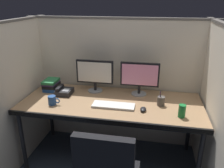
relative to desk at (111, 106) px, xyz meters
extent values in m
cube|color=beige|center=(0.00, 0.46, 0.08)|extent=(2.20, 0.05, 1.55)
cube|color=#605B56|center=(0.00, 0.46, 0.87)|extent=(2.21, 0.06, 0.02)
cube|color=beige|center=(-0.99, -0.09, 0.08)|extent=(0.05, 1.40, 1.55)
cube|color=#605B56|center=(-0.99, -0.09, 0.87)|extent=(0.06, 1.41, 0.02)
cube|color=beige|center=(0.99, -0.09, 0.08)|extent=(0.05, 1.40, 1.55)
cube|color=#997551|center=(0.00, 0.01, 0.03)|extent=(1.90, 0.80, 0.04)
cube|color=black|center=(0.00, -0.38, 0.03)|extent=(1.90, 0.02, 0.05)
cylinder|color=black|center=(-0.89, -0.33, -0.34)|extent=(0.04, 0.04, 0.70)
cylinder|color=black|center=(0.89, -0.33, -0.34)|extent=(0.04, 0.04, 0.70)
cylinder|color=black|center=(-0.89, 0.35, -0.34)|extent=(0.04, 0.04, 0.70)
cylinder|color=black|center=(0.89, 0.35, -0.34)|extent=(0.04, 0.04, 0.70)
cylinder|color=gray|center=(-0.24, 0.26, 0.06)|extent=(0.17, 0.17, 0.01)
cylinder|color=black|center=(-0.24, 0.26, 0.11)|extent=(0.03, 0.03, 0.09)
cube|color=black|center=(-0.24, 0.26, 0.29)|extent=(0.43, 0.03, 0.27)
cube|color=silver|center=(-0.24, 0.24, 0.29)|extent=(0.39, 0.01, 0.23)
cylinder|color=gray|center=(0.28, 0.26, 0.06)|extent=(0.17, 0.17, 0.01)
cylinder|color=black|center=(0.28, 0.26, 0.11)|extent=(0.03, 0.03, 0.09)
cube|color=black|center=(0.28, 0.26, 0.29)|extent=(0.43, 0.03, 0.27)
cube|color=pink|center=(0.28, 0.24, 0.29)|extent=(0.39, 0.01, 0.23)
cube|color=silver|center=(0.05, -0.10, 0.06)|extent=(0.43, 0.15, 0.02)
ellipsoid|color=black|center=(0.35, -0.14, 0.07)|extent=(0.06, 0.10, 0.03)
cylinder|color=#59595B|center=(0.35, -0.12, 0.08)|extent=(0.01, 0.01, 0.01)
cube|color=black|center=(-0.56, 0.11, 0.08)|extent=(0.17, 0.19, 0.06)
cube|color=black|center=(-0.62, 0.11, 0.12)|extent=(0.04, 0.17, 0.03)
cube|color=gray|center=(-0.54, 0.10, 0.11)|extent=(0.07, 0.09, 0.00)
cylinder|color=#4C4742|center=(0.52, 0.02, 0.10)|extent=(0.08, 0.08, 0.09)
cylinder|color=red|center=(0.51, 0.02, 0.13)|extent=(0.01, 0.01, 0.14)
cylinder|color=#263FB2|center=(0.50, 0.03, 0.13)|extent=(0.01, 0.01, 0.14)
cylinder|color=black|center=(0.51, 0.01, 0.14)|extent=(0.01, 0.01, 0.15)
cylinder|color=#264C8C|center=(-0.58, -0.17, 0.10)|extent=(0.08, 0.08, 0.09)
torus|color=#264C8C|center=(-0.53, -0.17, 0.10)|extent=(0.06, 0.01, 0.06)
cylinder|color=#197233|center=(0.70, -0.19, 0.11)|extent=(0.07, 0.07, 0.12)
cube|color=#1E478C|center=(-0.76, 0.20, 0.07)|extent=(0.15, 0.21, 0.04)
cube|color=black|center=(-0.76, 0.20, 0.11)|extent=(0.15, 0.21, 0.03)
cube|color=#4C3366|center=(-0.77, 0.21, 0.13)|extent=(0.15, 0.21, 0.02)
cube|color=#26723F|center=(-0.76, 0.20, 0.16)|extent=(0.15, 0.21, 0.03)
camera|label=1|loc=(0.41, -2.12, 1.08)|focal=36.13mm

